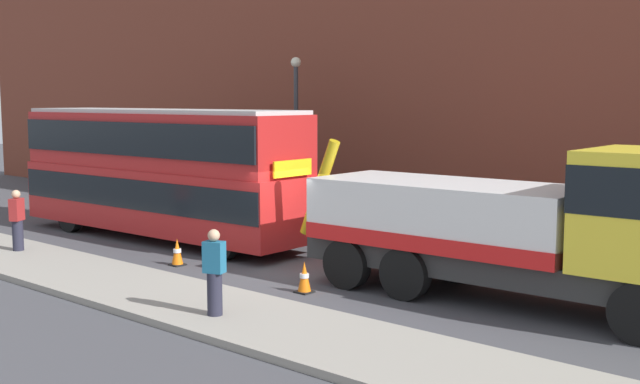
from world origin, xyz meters
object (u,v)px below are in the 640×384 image
object	(u,v)px
recovery_tow_truck	(522,224)
traffic_cone_near_bus	(177,253)
pedestrian_onlooker	(17,221)
traffic_cone_midway	(304,278)
pedestrian_bystander	(214,273)
street_lamp	(296,125)
double_decker_bus	(159,168)

from	to	relation	value
recovery_tow_truck	traffic_cone_near_bus	xyz separation A→B (m)	(-8.70, -2.21, -1.42)
pedestrian_onlooker	traffic_cone_midway	bearing A→B (deg)	-17.16
pedestrian_bystander	street_lamp	distance (m)	12.98
pedestrian_onlooker	traffic_cone_midway	xyz separation A→B (m)	(8.88, 2.14, -0.64)
pedestrian_onlooker	street_lamp	xyz separation A→B (m)	(1.75, 9.62, 2.49)
pedestrian_bystander	street_lamp	world-z (taller)	street_lamp
double_decker_bus	traffic_cone_midway	xyz separation A→B (m)	(8.03, -2.16, -1.89)
traffic_cone_near_bus	street_lamp	xyz separation A→B (m)	(-2.64, 7.52, 3.13)
pedestrian_onlooker	double_decker_bus	bearing A→B (deg)	48.10
pedestrian_bystander	traffic_cone_midway	world-z (taller)	pedestrian_bystander
pedestrian_onlooker	traffic_cone_midway	distance (m)	9.16
pedestrian_bystander	traffic_cone_midway	distance (m)	2.98
double_decker_bus	traffic_cone_midway	world-z (taller)	double_decker_bus
pedestrian_bystander	recovery_tow_truck	bearing A→B (deg)	-58.61
recovery_tow_truck	pedestrian_onlooker	size ratio (longest dim) A/B	5.95
traffic_cone_near_bus	street_lamp	distance (m)	8.56
pedestrian_onlooker	traffic_cone_midway	world-z (taller)	pedestrian_onlooker
street_lamp	pedestrian_onlooker	bearing A→B (deg)	-100.29
double_decker_bus	pedestrian_onlooker	distance (m)	4.55
recovery_tow_truck	pedestrian_onlooker	xyz separation A→B (m)	(-13.09, -4.31, -0.77)
traffic_cone_near_bus	street_lamp	size ratio (longest dim) A/B	0.12
double_decker_bus	traffic_cone_near_bus	bearing A→B (deg)	-33.59
double_decker_bus	traffic_cone_near_bus	size ratio (longest dim) A/B	15.43
recovery_tow_truck	street_lamp	bearing A→B (deg)	153.12
recovery_tow_truck	traffic_cone_midway	world-z (taller)	recovery_tow_truck
pedestrian_onlooker	street_lamp	world-z (taller)	street_lamp
recovery_tow_truck	double_decker_bus	size ratio (longest dim) A/B	0.92
recovery_tow_truck	pedestrian_bystander	xyz separation A→B (m)	(-3.97, -5.07, -0.77)
double_decker_bus	traffic_cone_near_bus	world-z (taller)	double_decker_bus
pedestrian_bystander	traffic_cone_near_bus	distance (m)	5.57
pedestrian_onlooker	pedestrian_bystander	distance (m)	9.16
pedestrian_bystander	street_lamp	size ratio (longest dim) A/B	0.29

